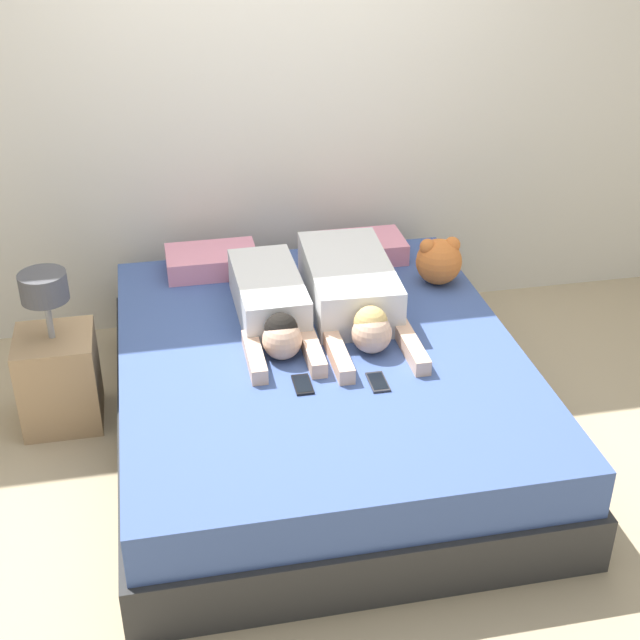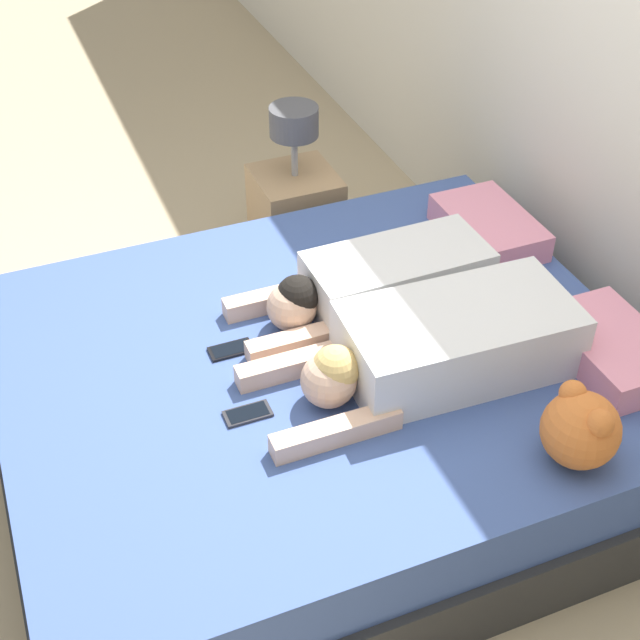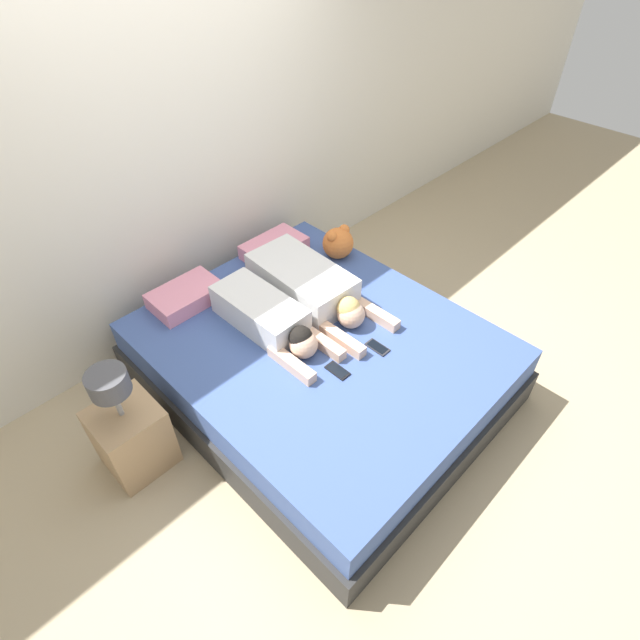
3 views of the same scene
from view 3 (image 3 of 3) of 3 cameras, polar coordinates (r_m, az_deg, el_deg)
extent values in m
plane|color=tan|center=(3.54, 0.00, -7.40)|extent=(12.00, 12.00, 0.00)
cube|color=silver|center=(3.57, -15.19, 17.89)|extent=(12.00, 0.06, 2.60)
cube|color=#2D2D2D|center=(3.45, 0.00, -6.05)|extent=(1.85, 2.21, 0.26)
cube|color=#3F5999|center=(3.27, 0.00, -3.32)|extent=(1.79, 2.15, 0.22)
cube|color=pink|center=(3.53, -15.07, 2.68)|extent=(0.47, 0.30, 0.11)
cube|color=pink|center=(3.88, -5.24, 8.20)|extent=(0.47, 0.30, 0.11)
cube|color=silver|center=(3.25, -6.89, 1.04)|extent=(0.31, 0.66, 0.21)
sphere|color=beige|center=(3.03, -1.90, -2.79)|extent=(0.18, 0.18, 0.18)
sphere|color=black|center=(3.01, -2.21, -2.04)|extent=(0.15, 0.15, 0.15)
cube|color=beige|center=(2.99, -3.28, -5.02)|extent=(0.07, 0.36, 0.07)
cube|color=beige|center=(3.11, 0.19, -2.54)|extent=(0.07, 0.36, 0.07)
cube|color=silver|center=(3.45, -2.13, 4.55)|extent=(0.42, 0.78, 0.23)
sphere|color=beige|center=(3.22, 3.57, 0.62)|extent=(0.18, 0.18, 0.18)
sphere|color=#D8B266|center=(3.21, 3.30, 1.36)|extent=(0.15, 0.15, 0.15)
cube|color=beige|center=(3.15, 2.07, -1.96)|extent=(0.07, 0.42, 0.07)
cube|color=beige|center=(3.34, 6.01, 0.93)|extent=(0.07, 0.42, 0.07)
cube|color=black|center=(3.00, 2.01, -5.80)|extent=(0.08, 0.15, 0.01)
cube|color=black|center=(2.99, 2.01, -5.73)|extent=(0.06, 0.13, 0.00)
cube|color=#2D2D33|center=(3.15, 6.57, -3.12)|extent=(0.08, 0.15, 0.01)
cube|color=black|center=(3.14, 6.58, -3.05)|extent=(0.06, 0.13, 0.00)
sphere|color=orange|center=(3.81, 2.07, 8.76)|extent=(0.24, 0.24, 0.24)
sphere|color=orange|center=(3.72, 1.41, 9.49)|extent=(0.08, 0.08, 0.08)
sphere|color=orange|center=(3.80, 2.78, 10.25)|extent=(0.08, 0.08, 0.08)
cube|color=tan|center=(3.20, -20.64, -12.46)|extent=(0.36, 0.36, 0.46)
cylinder|color=#999999|center=(2.95, -22.20, -8.73)|extent=(0.03, 0.03, 0.20)
cylinder|color=#4C4C51|center=(2.83, -23.06, -6.64)|extent=(0.22, 0.22, 0.13)
camera|label=1|loc=(2.01, 99.65, -14.86)|focal=50.00mm
camera|label=2|loc=(3.82, 40.29, 31.07)|focal=50.00mm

